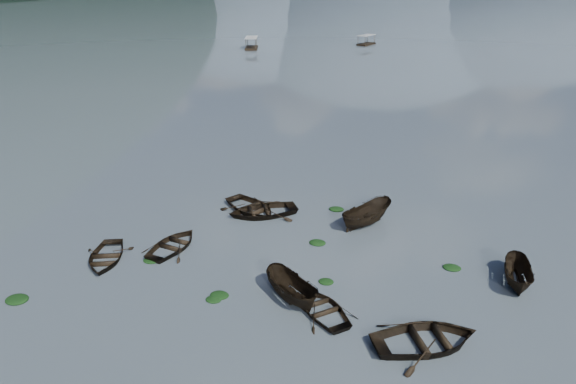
% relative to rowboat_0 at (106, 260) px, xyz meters
% --- Properties ---
extents(ground_plane, '(2400.00, 2400.00, 0.00)m').
position_rel_rowboat_0_xyz_m(ground_plane, '(9.21, -3.95, 0.00)').
color(ground_plane, '#4B555D').
extents(rowboat_0, '(4.06, 4.78, 0.84)m').
position_rel_rowboat_0_xyz_m(rowboat_0, '(0.00, 0.00, 0.00)').
color(rowboat_0, black).
rests_on(rowboat_0, ground).
extents(rowboat_1, '(3.72, 4.62, 0.85)m').
position_rel_rowboat_0_xyz_m(rowboat_1, '(3.29, 2.30, 0.00)').
color(rowboat_1, black).
rests_on(rowboat_1, ground).
extents(rowboat_2, '(4.07, 3.95, 1.59)m').
position_rel_rowboat_0_xyz_m(rowboat_2, '(11.73, -1.21, 0.00)').
color(rowboat_2, black).
rests_on(rowboat_2, ground).
extents(rowboat_3, '(4.57, 4.67, 0.79)m').
position_rel_rowboat_0_xyz_m(rowboat_3, '(13.48, -1.89, 0.00)').
color(rowboat_3, black).
rests_on(rowboat_3, ground).
extents(rowboat_4, '(6.13, 5.43, 1.05)m').
position_rel_rowboat_0_xyz_m(rowboat_4, '(18.53, -3.22, 0.00)').
color(rowboat_4, black).
rests_on(rowboat_4, ground).
extents(rowboat_5, '(1.66, 3.89, 1.47)m').
position_rel_rowboat_0_xyz_m(rowboat_5, '(23.41, 3.18, 0.00)').
color(rowboat_5, black).
rests_on(rowboat_5, ground).
extents(rowboat_6, '(5.70, 5.37, 0.96)m').
position_rel_rowboat_0_xyz_m(rowboat_6, '(6.33, 8.61, 0.00)').
color(rowboat_6, black).
rests_on(rowboat_6, ground).
extents(rowboat_7, '(5.97, 5.47, 1.01)m').
position_rel_rowboat_0_xyz_m(rowboat_7, '(7.33, 8.21, 0.00)').
color(rowboat_7, black).
rests_on(rowboat_7, ground).
extents(rowboat_8, '(3.96, 4.55, 1.71)m').
position_rel_rowboat_0_xyz_m(rowboat_8, '(14.58, 8.45, 0.00)').
color(rowboat_8, black).
rests_on(rowboat_8, ground).
extents(weed_clump_0, '(1.23, 1.01, 0.27)m').
position_rel_rowboat_0_xyz_m(weed_clump_0, '(-2.23, -4.77, 0.00)').
color(weed_clump_0, black).
rests_on(weed_clump_0, ground).
extents(weed_clump_1, '(0.86, 0.69, 0.19)m').
position_rel_rowboat_0_xyz_m(weed_clump_1, '(7.74, -2.26, 0.00)').
color(weed_clump_1, black).
rests_on(weed_clump_1, ground).
extents(weed_clump_2, '(1.03, 0.82, 0.22)m').
position_rel_rowboat_0_xyz_m(weed_clump_2, '(7.91, -1.84, 0.00)').
color(weed_clump_2, black).
rests_on(weed_clump_2, ground).
extents(weed_clump_3, '(0.85, 0.72, 0.19)m').
position_rel_rowboat_0_xyz_m(weed_clump_3, '(13.17, 0.81, 0.00)').
color(weed_clump_3, black).
rests_on(weed_clump_3, ground).
extents(weed_clump_4, '(1.05, 0.83, 0.22)m').
position_rel_rowboat_0_xyz_m(weed_clump_4, '(20.01, 3.99, 0.00)').
color(weed_clump_4, black).
rests_on(weed_clump_4, ground).
extents(weed_clump_5, '(0.98, 0.79, 0.21)m').
position_rel_rowboat_0_xyz_m(weed_clump_5, '(2.68, 0.55, 0.00)').
color(weed_clump_5, black).
rests_on(weed_clump_5, ground).
extents(weed_clump_6, '(1.06, 0.88, 0.22)m').
position_rel_rowboat_0_xyz_m(weed_clump_6, '(11.87, 5.03, 0.00)').
color(weed_clump_6, black).
rests_on(weed_clump_6, ground).
extents(weed_clump_7, '(1.09, 0.87, 0.24)m').
position_rel_rowboat_0_xyz_m(weed_clump_7, '(12.27, 10.22, 0.00)').
color(weed_clump_7, black).
rests_on(weed_clump_7, ground).
extents(pontoon_left, '(3.96, 6.57, 2.35)m').
position_rel_rowboat_0_xyz_m(pontoon_left, '(-18.85, 87.98, 0.00)').
color(pontoon_left, black).
rests_on(pontoon_left, ground).
extents(pontoon_centre, '(4.13, 5.93, 2.10)m').
position_rel_rowboat_0_xyz_m(pontoon_centre, '(5.02, 100.68, 0.00)').
color(pontoon_centre, black).
rests_on(pontoon_centre, ground).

